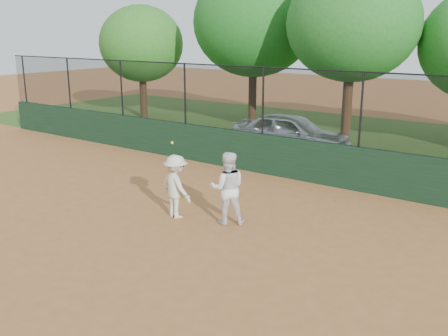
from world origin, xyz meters
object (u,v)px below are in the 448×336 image
Objects in this scene: tree_0 at (141,44)px; tree_2 at (352,24)px; parked_car at (291,133)px; player_second at (227,188)px; player_main at (176,187)px; tree_1 at (254,22)px.

tree_0 is 0.83× the size of tree_2.
tree_0 is at bearing 69.49° from parked_car.
tree_2 is at bearing -121.62° from player_second.
tree_2 reaches higher than player_second.
player_main is 0.35× the size of tree_0.
parked_car is at bearing 97.04° from player_main.
player_main is 10.04m from tree_2.
parked_car is 7.25m from player_main.
tree_0 reaches higher than player_second.
tree_0 is at bearing 137.38° from player_main.
player_main is (-1.18, -0.39, -0.08)m from player_second.
player_second is 15.08m from tree_0.
player_second reaches higher than parked_car.
player_main is at bearing -179.31° from parked_car.
tree_2 is at bearing -12.52° from tree_1.
tree_1 is at bearing 7.62° from tree_0.
parked_car is 6.19m from tree_1.
tree_1 is at bearing 167.48° from tree_2.
parked_car is 7.11m from player_second.
player_second is 1.24m from player_main.
tree_1 is (5.90, 0.79, 0.96)m from tree_0.
parked_car is at bearing -14.16° from tree_0.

